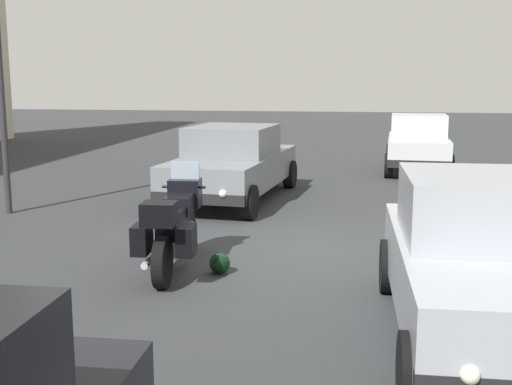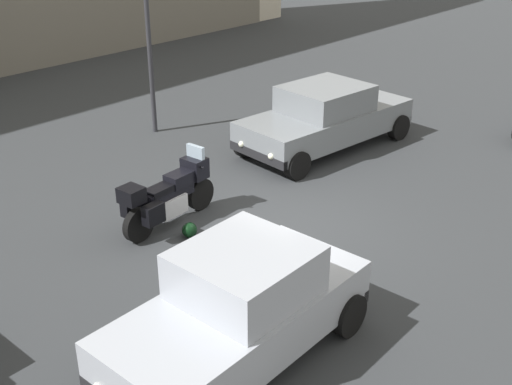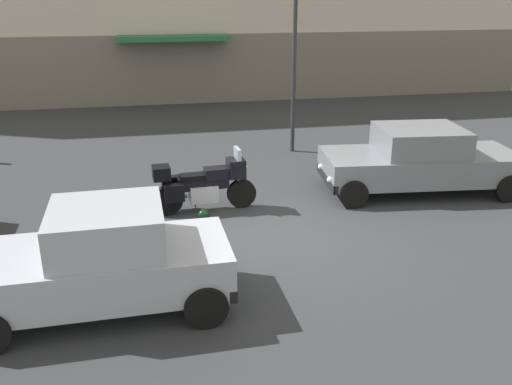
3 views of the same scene
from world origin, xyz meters
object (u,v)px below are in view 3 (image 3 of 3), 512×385
(car_wagon_end, at_px, (102,261))
(streetlamp_curbside, at_px, (296,46))
(car_sedan_far, at_px, (419,160))
(helmet, at_px, (204,216))
(motorcycle, at_px, (203,184))

(car_wagon_end, relative_size, streetlamp_curbside, 0.77)
(streetlamp_curbside, bearing_deg, car_sedan_far, -62.30)
(helmet, bearing_deg, car_wagon_end, -121.30)
(car_sedan_far, xyz_separation_m, streetlamp_curbside, (-2.00, 3.82, 2.28))
(helmet, relative_size, streetlamp_curbside, 0.06)
(motorcycle, xyz_separation_m, car_sedan_far, (5.12, 0.20, 0.16))
(car_sedan_far, bearing_deg, helmet, 14.75)
(motorcycle, relative_size, helmet, 8.09)
(helmet, relative_size, car_wagon_end, 0.07)
(car_sedan_far, height_order, car_wagon_end, car_wagon_end)
(car_sedan_far, relative_size, streetlamp_curbside, 0.93)
(motorcycle, bearing_deg, car_sedan_far, -1.74)
(car_sedan_far, xyz_separation_m, car_wagon_end, (-6.99, -3.80, 0.03))
(helmet, bearing_deg, motorcycle, 84.11)
(motorcycle, distance_m, helmet, 0.79)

